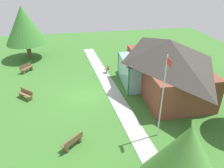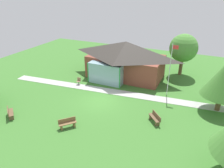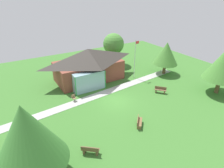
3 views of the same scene
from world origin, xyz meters
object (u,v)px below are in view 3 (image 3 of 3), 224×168
object	(u,v)px
flagpole	(135,58)
patio_chair_west	(74,98)
pavilion	(88,64)
bench_mid_right	(160,90)
tree_east_hedge	(166,53)
bench_front_left	(90,150)
tree_lawn_corner	(27,135)
tree_behind_pavilion_right	(114,44)
bench_front_center	(139,122)
tree_far_east	(224,64)

from	to	relation	value
flagpole	patio_chair_west	xyz separation A→B (m)	(-10.44, -1.79, -2.77)
pavilion	bench_mid_right	xyz separation A→B (m)	(6.28, -8.53, -2.06)
patio_chair_west	tree_east_hedge	world-z (taller)	tree_east_hedge
bench_front_left	flagpole	bearing A→B (deg)	79.64
pavilion	tree_lawn_corner	distance (m)	17.16
pavilion	flagpole	bearing A→B (deg)	-24.57
bench_front_left	tree_behind_pavilion_right	distance (m)	21.61
patio_chair_west	bench_mid_right	bearing A→B (deg)	148.75
patio_chair_west	tree_east_hedge	xyz separation A→B (m)	(15.54, 0.60, 2.94)
bench_front_center	patio_chair_west	world-z (taller)	patio_chair_west
tree_east_hedge	tree_lawn_corner	world-z (taller)	tree_lawn_corner
bench_mid_right	bench_front_center	size ratio (longest dim) A/B	1.01
tree_far_east	bench_mid_right	bearing A→B (deg)	149.47
flagpole	patio_chair_west	distance (m)	10.95
bench_front_center	tree_lawn_corner	bearing A→B (deg)	-40.79
tree_far_east	tree_behind_pavilion_right	bearing A→B (deg)	110.48
bench_front_left	bench_front_center	bearing A→B (deg)	47.98
pavilion	tree_far_east	world-z (taller)	tree_far_east
pavilion	patio_chair_west	distance (m)	6.59
bench_front_center	tree_lawn_corner	distance (m)	10.77
flagpole	tree_behind_pavilion_right	size ratio (longest dim) A/B	1.05
bench_front_left	bench_front_center	size ratio (longest dim) A/B	1.03
bench_front_left	patio_chair_west	size ratio (longest dim) A/B	1.67
bench_front_center	pavilion	bearing A→B (deg)	-138.84
bench_mid_right	tree_lawn_corner	distance (m)	17.78
bench_front_left	bench_mid_right	size ratio (longest dim) A/B	1.02
bench_front_center	tree_behind_pavilion_right	distance (m)	18.01
bench_front_left	bench_front_center	xyz separation A→B (m)	(5.76, 0.88, 0.00)
bench_front_left	bench_front_center	distance (m)	5.83
bench_front_left	tree_far_east	world-z (taller)	tree_far_east
pavilion	bench_mid_right	size ratio (longest dim) A/B	7.37
pavilion	bench_mid_right	distance (m)	10.79
bench_front_left	tree_behind_pavilion_right	world-z (taller)	tree_behind_pavilion_right
pavilion	tree_far_east	size ratio (longest dim) A/B	1.73
tree_east_hedge	bench_front_center	bearing A→B (deg)	-144.29
pavilion	patio_chair_west	world-z (taller)	pavilion
patio_chair_west	tree_far_east	world-z (taller)	tree_far_east
bench_front_left	bench_mid_right	xyz separation A→B (m)	(12.36, 4.77, 0.00)
pavilion	tree_far_east	bearing A→B (deg)	-44.15
bench_mid_right	tree_far_east	distance (m)	8.25
tree_east_hedge	tree_lawn_corner	distance (m)	23.70
pavilion	bench_front_left	size ratio (longest dim) A/B	7.25
bench_mid_right	tree_lawn_corner	size ratio (longest dim) A/B	0.22
bench_front_left	tree_east_hedge	bearing A→B (deg)	67.31
bench_front_center	tree_far_east	xyz separation A→B (m)	(12.99, 0.12, 3.61)
patio_chair_west	tree_behind_pavilion_right	distance (m)	14.16
patio_chair_west	tree_far_east	size ratio (longest dim) A/B	0.14
pavilion	flagpole	xyz separation A→B (m)	(6.24, -2.85, 0.73)
patio_chair_west	tree_east_hedge	size ratio (longest dim) A/B	0.17
flagpole	bench_mid_right	size ratio (longest dim) A/B	4.10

